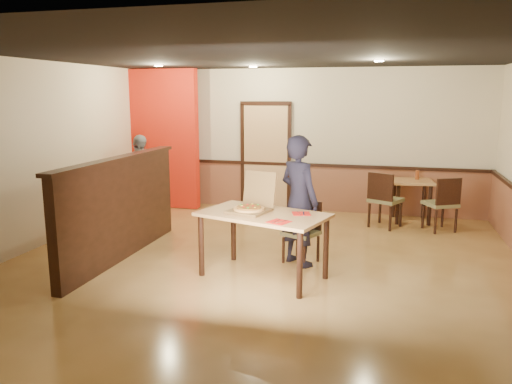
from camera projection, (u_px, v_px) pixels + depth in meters
floor at (262, 265)px, 6.82m from camera, size 7.00×7.00×0.00m
ceiling at (262, 53)px, 6.29m from camera, size 7.00×7.00×0.00m
wall_back at (305, 140)px, 9.87m from camera, size 7.00×0.00×7.00m
wall_left at (35, 155)px, 7.44m from camera, size 0.00×7.00×7.00m
wainscot_back at (304, 188)px, 10.03m from camera, size 7.00×0.04×0.90m
chair_rail_back at (305, 165)px, 9.92m from camera, size 7.00×0.06×0.06m
back_door at (266, 157)px, 10.11m from camera, size 0.90×0.06×2.10m
booth_partition at (121, 207)px, 7.00m from camera, size 0.20×3.10×1.44m
red_accent_panel at (160, 139)px, 10.13m from camera, size 1.60×0.20×2.78m
spot_a at (159, 66)px, 8.58m from camera, size 0.14×0.14×0.02m
spot_b at (253, 67)px, 8.86m from camera, size 0.14×0.14×0.02m
spot_c at (379, 61)px, 7.36m from camera, size 0.14×0.14×0.02m
main_table at (263, 222)px, 6.24m from camera, size 1.75×1.30×0.84m
diner_chair at (304, 229)px, 6.90m from camera, size 0.55×0.55×0.85m
side_chair_left at (384, 198)px, 8.63m from camera, size 0.65×0.65×0.98m
side_chair_right at (443, 202)px, 8.40m from camera, size 0.63×0.63×0.94m
side_table at (412, 190)px, 9.09m from camera, size 0.79×0.79×0.76m
diner at (299, 201)px, 6.71m from camera, size 0.77×0.72×1.77m
passerby at (140, 176)px, 9.38m from camera, size 0.65×0.99×1.56m
pizza_box at (251, 207)px, 6.30m from camera, size 0.58×0.64×0.48m
pizza at (249, 209)px, 6.26m from camera, size 0.50×0.50×0.03m
napkin_near at (279, 222)px, 5.79m from camera, size 0.30×0.30×0.01m
napkin_far at (301, 214)px, 6.18m from camera, size 0.27×0.27×0.01m
condiment at (417, 175)px, 9.13m from camera, size 0.07×0.07×0.17m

